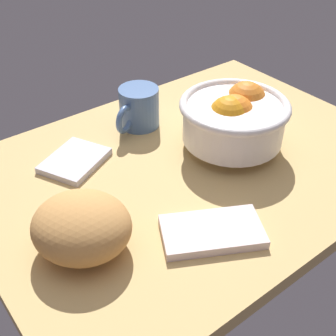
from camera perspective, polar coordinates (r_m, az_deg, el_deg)
name	(u,v)px	position (r cm, az deg, el deg)	size (l,w,h in cm)	color
ground_plane	(191,168)	(86.21, 3.00, 0.03)	(81.72, 59.73, 3.00)	tan
fruit_bowl	(234,117)	(87.06, 8.60, 6.52)	(21.30, 21.30, 11.78)	white
bread_loaf	(82,227)	(66.42, -11.14, -7.46)	(15.05, 13.73, 9.09)	tan
napkin_folded	(75,160)	(86.29, -11.99, 0.96)	(11.92, 9.46, 1.29)	silver
napkin_spare	(212,232)	(70.09, 5.74, -8.20)	(15.86, 8.75, 1.58)	silver
mug	(137,108)	(94.28, -4.01, 7.74)	(12.11, 8.49, 8.60)	#47689D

